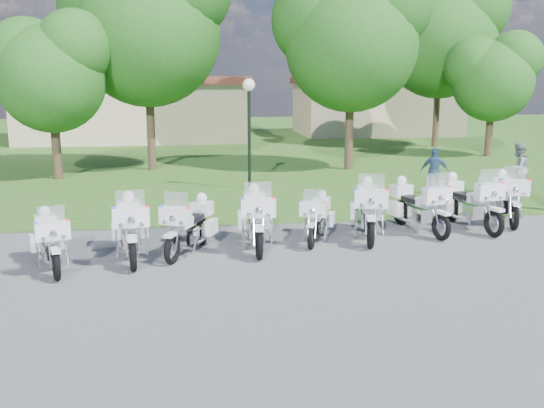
{
  "coord_description": "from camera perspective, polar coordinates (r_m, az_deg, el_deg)",
  "views": [
    {
      "loc": [
        -2.78,
        -13.12,
        3.94
      ],
      "look_at": [
        -0.73,
        1.2,
        0.95
      ],
      "focal_mm": 40.0,
      "sensor_mm": 36.0,
      "label": 1
    }
  ],
  "objects": [
    {
      "name": "tree_1",
      "position": [
        27.29,
        -11.86,
        16.73
      ],
      "size": [
        7.32,
        6.24,
        9.75
      ],
      "color": "#38281C",
      "rests_on": "ground"
    },
    {
      "name": "tree_3",
      "position": [
        33.39,
        20.03,
        11.44
      ],
      "size": [
        4.77,
        4.07,
        6.36
      ],
      "color": "#38281C",
      "rests_on": "ground"
    },
    {
      "name": "ground",
      "position": [
        13.98,
        3.68,
        -4.72
      ],
      "size": [
        100.0,
        100.0,
        0.0
      ],
      "primitive_type": "plane",
      "color": "#5C5C62",
      "rests_on": "ground"
    },
    {
      "name": "motorcycle_1",
      "position": [
        13.88,
        -13.17,
        -2.12
      ],
      "size": [
        0.99,
        2.5,
        1.68
      ],
      "rotation": [
        0.0,
        0.0,
        3.26
      ],
      "color": "black",
      "rests_on": "ground"
    },
    {
      "name": "motorcycle_5",
      "position": [
        15.48,
        9.05,
        -0.43
      ],
      "size": [
        1.24,
        2.57,
        1.76
      ],
      "rotation": [
        0.0,
        0.0,
        2.91
      ],
      "color": "black",
      "rests_on": "ground"
    },
    {
      "name": "motorcycle_3",
      "position": [
        14.38,
        -1.51,
        -1.27
      ],
      "size": [
        0.91,
        2.56,
        1.72
      ],
      "rotation": [
        0.0,
        0.0,
        3.09
      ],
      "color": "black",
      "rests_on": "ground"
    },
    {
      "name": "motorcycle_4",
      "position": [
        15.05,
        4.31,
        -1.23
      ],
      "size": [
        1.17,
        1.99,
        1.41
      ],
      "rotation": [
        0.0,
        0.0,
        2.77
      ],
      "color": "black",
      "rests_on": "ground"
    },
    {
      "name": "bystander_c",
      "position": [
        21.73,
        15.05,
        2.99
      ],
      "size": [
        1.02,
        0.7,
        1.61
      ],
      "primitive_type": "imported",
      "rotation": [
        0.0,
        0.0,
        2.79
      ],
      "color": "#344F7D",
      "rests_on": "ground"
    },
    {
      "name": "motorcycle_2",
      "position": [
        14.07,
        -7.74,
        -1.96
      ],
      "size": [
        1.35,
        2.16,
        1.55
      ],
      "rotation": [
        0.0,
        0.0,
        2.71
      ],
      "color": "black",
      "rests_on": "ground"
    },
    {
      "name": "bystander_b",
      "position": [
        22.5,
        22.11,
        3.07
      ],
      "size": [
        1.1,
        1.02,
        1.81
      ],
      "primitive_type": "imported",
      "rotation": [
        0.0,
        0.0,
        -2.65
      ],
      "color": "gray",
      "rests_on": "ground"
    },
    {
      "name": "tree_2",
      "position": [
        27.07,
        7.37,
        15.77
      ],
      "size": [
        6.71,
        5.72,
        8.94
      ],
      "color": "#38281C",
      "rests_on": "ground"
    },
    {
      "name": "motorcycle_6",
      "position": [
        16.34,
        13.52,
        -0.11
      ],
      "size": [
        1.18,
        2.43,
        1.66
      ],
      "rotation": [
        0.0,
        0.0,
        3.38
      ],
      "color": "black",
      "rests_on": "ground"
    },
    {
      "name": "tree_4",
      "position": [
        37.42,
        15.49,
        15.39
      ],
      "size": [
        7.51,
        6.41,
        10.01
      ],
      "color": "#38281C",
      "rests_on": "ground"
    },
    {
      "name": "grass_lawn",
      "position": [
        40.41,
        -4.17,
        6.06
      ],
      "size": [
        100.0,
        48.0,
        0.01
      ],
      "primitive_type": "cube",
      "color": "#23591C",
      "rests_on": "ground"
    },
    {
      "name": "building_east",
      "position": [
        45.31,
        9.71,
        9.15
      ],
      "size": [
        11.44,
        7.28,
        4.1
      ],
      "color": "#C3AB8C",
      "rests_on": "ground"
    },
    {
      "name": "motorcycle_7",
      "position": [
        17.07,
        18.02,
        0.22
      ],
      "size": [
        1.14,
        2.53,
        1.72
      ],
      "rotation": [
        0.0,
        0.0,
        3.33
      ],
      "color": "black",
      "rests_on": "ground"
    },
    {
      "name": "tree_0",
      "position": [
        25.63,
        -20.19,
        11.92
      ],
      "size": [
        4.95,
        4.22,
        6.59
      ],
      "color": "#38281C",
      "rests_on": "ground"
    },
    {
      "name": "motorcycle_0",
      "position": [
        13.61,
        -20.19,
        -3.17
      ],
      "size": [
        1.15,
        2.14,
        1.48
      ],
      "rotation": [
        0.0,
        0.0,
        3.45
      ],
      "color": "black",
      "rests_on": "ground"
    },
    {
      "name": "lamp_post",
      "position": [
        21.82,
        -2.18,
        9.21
      ],
      "size": [
        0.44,
        0.44,
        3.96
      ],
      "color": "black",
      "rests_on": "ground"
    },
    {
      "name": "building_west",
      "position": [
        41.29,
        -12.74,
        8.8
      ],
      "size": [
        14.56,
        8.32,
        4.1
      ],
      "color": "#C3AB8C",
      "rests_on": "ground"
    },
    {
      "name": "motorcycle_8",
      "position": [
        18.23,
        21.21,
        0.65
      ],
      "size": [
        1.27,
        2.43,
        1.68
      ],
      "rotation": [
        0.0,
        0.0,
        2.85
      ],
      "color": "black",
      "rests_on": "ground"
    }
  ]
}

